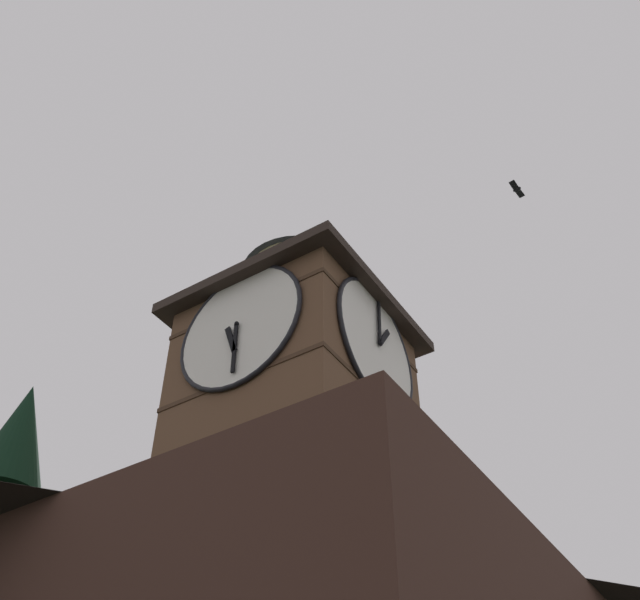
% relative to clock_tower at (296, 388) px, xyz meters
% --- Properties ---
extents(clock_tower, '(4.59, 4.59, 8.02)m').
position_rel_clock_tower_xyz_m(clock_tower, '(0.00, 0.00, 0.00)').
color(clock_tower, brown).
rests_on(clock_tower, building_main).
extents(flying_bird_high, '(0.74, 0.25, 0.14)m').
position_rel_clock_tower_xyz_m(flying_bird_high, '(-4.65, 4.53, 8.24)').
color(flying_bird_high, black).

